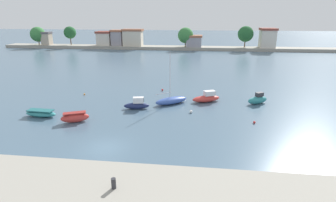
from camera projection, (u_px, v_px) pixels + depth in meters
name	position (u px, v px, depth m)	size (l,w,h in m)	color
ground_plane	(105.00, 148.00, 26.22)	(400.00, 400.00, 0.00)	#476075
mooring_bollard	(114.00, 183.00, 16.45)	(0.29, 0.29, 0.69)	#2D2D33
moored_boat_0	(41.00, 113.00, 34.12)	(4.11, 1.56, 0.89)	teal
moored_boat_1	(75.00, 117.00, 32.34)	(3.38, 2.27, 1.22)	#C63833
moored_boat_2	(137.00, 104.00, 36.89)	(3.57, 1.62, 1.63)	navy
moored_boat_3	(171.00, 100.00, 38.90)	(5.00, 4.19, 7.31)	#3856A8
moored_boat_4	(207.00, 98.00, 39.85)	(4.48, 3.07, 1.63)	#C63833
moored_boat_5	(258.00, 100.00, 38.97)	(3.34, 2.57, 1.66)	teal
mooring_buoy_0	(191.00, 112.00, 35.44)	(0.39, 0.39, 0.39)	white
mooring_buoy_1	(162.00, 90.00, 45.69)	(0.34, 0.34, 0.34)	red
mooring_buoy_2	(254.00, 122.00, 32.06)	(0.30, 0.30, 0.30)	red
mooring_buoy_3	(84.00, 94.00, 43.28)	(0.26, 0.26, 0.26)	orange
distant_shoreline	(161.00, 41.00, 98.84)	(130.58, 6.97, 8.37)	#9E998C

